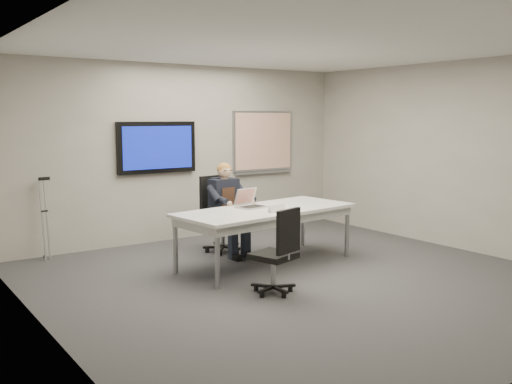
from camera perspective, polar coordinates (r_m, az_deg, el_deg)
floor at (r=7.05m, az=4.58°, el=-8.75°), size 6.00×6.00×0.02m
ceiling at (r=6.82m, az=4.83°, el=14.47°), size 6.00×6.00×0.02m
wall_back at (r=9.30m, az=-7.20°, el=3.94°), size 6.00×0.02×2.80m
wall_left at (r=5.41m, az=-20.61°, el=0.95°), size 0.02×6.00×2.80m
wall_right at (r=9.00m, az=19.60°, el=3.45°), size 0.02×6.00×2.80m
conference_table at (r=7.59m, az=1.03°, el=-2.30°), size 2.58×1.31×0.76m
tv_display at (r=9.02m, az=-9.87°, el=4.42°), size 1.30×0.09×0.80m
whiteboard at (r=10.08m, az=0.72°, el=5.02°), size 1.25×0.08×1.10m
office_chair_far at (r=8.41m, az=-3.56°, el=-3.63°), size 0.61×0.61×1.11m
office_chair_near at (r=6.43m, az=2.04°, el=-7.52°), size 0.58×0.58×0.98m
seated_person at (r=8.16m, az=-2.59°, el=-2.64°), size 0.42×0.72×1.32m
crutch at (r=8.42m, az=-20.40°, el=-2.37°), size 0.23×0.42×1.21m
laptop at (r=7.67m, az=-0.68°, el=-1.06°), size 0.39×0.39×0.25m
name_tent at (r=7.28m, az=2.10°, el=-1.65°), size 0.23×0.07×0.09m
pen at (r=7.33m, az=3.19°, el=-1.92°), size 0.05×0.13×0.01m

